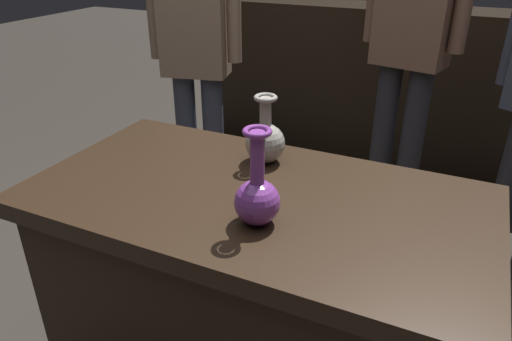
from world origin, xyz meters
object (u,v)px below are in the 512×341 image
at_px(visitor_center_back, 413,27).
at_px(visitor_near_left, 195,47).
at_px(vase_centerpiece, 257,196).
at_px(vase_tall_behind, 265,140).

bearing_deg(visitor_center_back, visitor_near_left, 28.03).
relative_size(vase_centerpiece, visitor_near_left, 0.15).
distance_m(vase_centerpiece, vase_tall_behind, 0.33).
bearing_deg(vase_centerpiece, visitor_center_back, 85.78).
relative_size(vase_centerpiece, visitor_center_back, 0.14).
xyz_separation_m(vase_centerpiece, visitor_center_back, (0.11, 1.43, 0.16)).
bearing_deg(vase_tall_behind, visitor_near_left, 131.63).
xyz_separation_m(visitor_center_back, visitor_near_left, (-0.99, -0.26, -0.13)).
height_order(vase_centerpiece, visitor_center_back, visitor_center_back).
height_order(vase_tall_behind, visitor_near_left, visitor_near_left).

